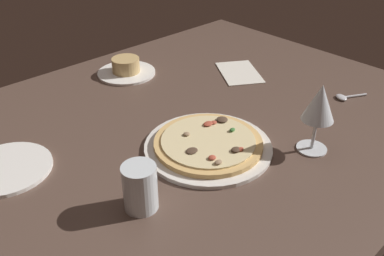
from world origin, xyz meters
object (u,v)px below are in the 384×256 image
at_px(water_glass, 140,190).
at_px(side_plate, 7,168).
at_px(spoon, 345,97).
at_px(ramekin_on_saucer, 126,68).
at_px(pizza_main, 208,144).
at_px(wine_glass_far, 320,105).
at_px(paper_menu, 239,73).

distance_m(water_glass, side_plate, 0.34).
xyz_separation_m(water_glass, spoon, (0.71, -0.04, -0.04)).
bearing_deg(ramekin_on_saucer, water_glass, -123.05).
bearing_deg(water_glass, spoon, -3.34).
distance_m(pizza_main, water_glass, 0.25).
xyz_separation_m(pizza_main, wine_glass_far, (0.18, -0.17, 0.11)).
relative_size(paper_menu, spoon, 1.87).
bearing_deg(water_glass, side_plate, 116.10).
height_order(pizza_main, side_plate, pizza_main).
distance_m(ramekin_on_saucer, wine_glass_far, 0.67).
relative_size(ramekin_on_saucer, spoon, 1.93).
xyz_separation_m(ramekin_on_saucer, wine_glass_far, (0.07, -0.66, 0.10)).
relative_size(pizza_main, wine_glass_far, 1.79).
bearing_deg(wine_glass_far, spoon, 15.03).
relative_size(pizza_main, ramekin_on_saucer, 1.64).
relative_size(side_plate, paper_menu, 1.10).
height_order(side_plate, spoon, spoon).
distance_m(wine_glass_far, side_plate, 0.72).
bearing_deg(ramekin_on_saucer, spoon, -57.77).
xyz_separation_m(ramekin_on_saucer, spoon, (0.37, -0.58, -0.01)).
height_order(ramekin_on_saucer, spoon, ramekin_on_saucer).
height_order(pizza_main, spoon, pizza_main).
xyz_separation_m(pizza_main, paper_menu, (0.38, 0.24, -0.01)).
bearing_deg(spoon, pizza_main, 168.89).
relative_size(pizza_main, side_plate, 1.54).
relative_size(ramekin_on_saucer, side_plate, 0.94).
bearing_deg(pizza_main, wine_glass_far, -43.86).
xyz_separation_m(paper_menu, spoon, (0.09, -0.33, 0.00)).
relative_size(ramekin_on_saucer, wine_glass_far, 1.09).
bearing_deg(pizza_main, water_glass, -167.92).
xyz_separation_m(ramekin_on_saucer, water_glass, (-0.35, -0.54, 0.02)).
height_order(pizza_main, paper_menu, pizza_main).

